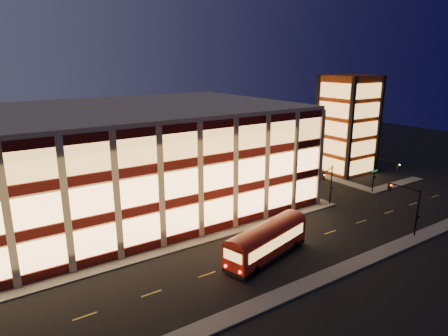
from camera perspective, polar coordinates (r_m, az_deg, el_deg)
ground at (r=46.69m, az=-4.25°, el=-11.15°), size 200.00×200.00×0.00m
sidewalk_office_south at (r=46.22m, az=-8.17°, el=-11.46°), size 54.00×2.00×0.15m
sidewalk_office_east at (r=71.95m, az=4.92°, el=-1.47°), size 2.00×30.00×0.15m
sidewalk_tower_south at (r=74.10m, az=23.23°, el=-2.20°), size 14.00×2.00×0.15m
sidewalk_tower_west at (r=79.09m, az=11.14°, el=-0.16°), size 2.00×30.00×0.15m
sidewalk_near at (r=37.39m, az=6.27°, el=-18.40°), size 100.00×2.00×0.15m
office_building at (r=57.79m, az=-15.32°, el=1.22°), size 50.45×30.45×14.50m
stair_tower at (r=78.33m, az=17.20°, el=5.97°), size 8.60×8.60×18.00m
traffic_signal_far at (r=58.71m, az=14.69°, el=-1.69°), size 3.79×1.87×6.00m
traffic_signal_right at (r=66.91m, az=21.69°, el=-0.23°), size 1.20×4.37×6.00m
traffic_signal_near at (r=53.46m, az=24.67°, el=-4.28°), size 0.32×4.45×6.00m
trolley_bus at (r=43.60m, az=6.13°, el=-10.10°), size 11.69×5.65×3.84m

